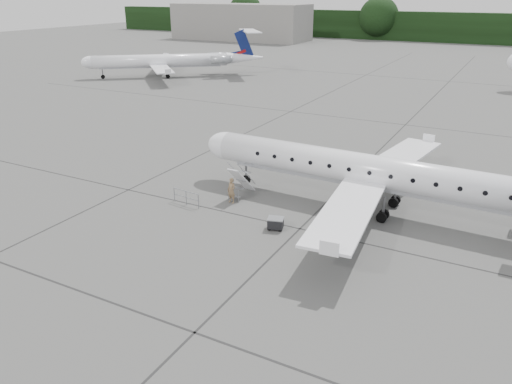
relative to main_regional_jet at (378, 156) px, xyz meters
The scene contains 9 objects.
ground 7.99m from the main_regional_jet, 80.91° to the right, with size 320.00×320.00×0.00m, color #575755.
treeline 123.05m from the main_regional_jet, 89.48° to the left, with size 260.00×4.00×8.00m, color black.
terminal_building 123.95m from the main_regional_jet, 123.76° to the left, with size 40.00×14.00×10.00m, color gray.
main_regional_jet is the anchor object (origin of this frame).
airstair 9.52m from the main_regional_jet, 167.20° to the right, with size 0.85×2.42×2.36m, color white, non-canonical shape.
passenger 10.01m from the main_regional_jet, 159.33° to the right, with size 0.65×0.43×1.79m, color olive.
safety_railing 13.05m from the main_regional_jet, 155.91° to the right, with size 2.20×0.08×1.00m, color gray, non-canonical shape.
baggage_cart 7.98m from the main_regional_jet, 128.34° to the right, with size 0.93×0.75×0.81m, color black, non-canonical shape.
bg_regional_left 59.84m from the main_regional_jet, 141.49° to the left, with size 28.47×20.50×7.47m, color white, non-canonical shape.
Camera 1 is at (6.31, -23.64, 13.66)m, focal length 35.00 mm.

